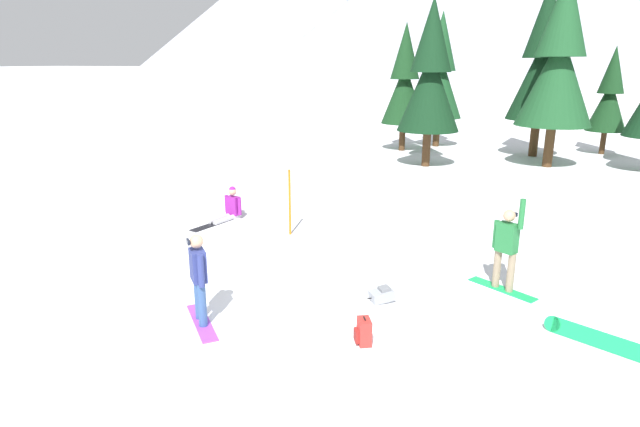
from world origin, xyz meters
The scene contains 15 objects.
ground_plane centered at (0.00, 0.00, 0.00)m, with size 800.00×800.00×0.00m, color white.
snowboarder_foreground centered at (-1.37, -1.26, 0.88)m, with size 1.24×1.33×1.67m.
snowboarder_midground centered at (3.73, 2.03, 0.94)m, with size 1.39×1.03×1.98m.
snowboarder_background centered at (-4.03, 4.73, 0.33)m, with size 0.87×1.81×0.97m.
loose_snowboard_far_spare centered at (5.30, 0.13, 0.14)m, with size 1.75×0.95×0.27m.
backpack_grey centered at (1.50, 0.68, 0.14)m, with size 0.56×0.53×0.30m.
backpack_red centered at (1.57, -1.01, 0.21)m, with size 0.35×0.38×0.47m.
trail_marker_pole centered at (-1.77, 3.97, 0.90)m, with size 0.06×0.06×1.79m, color orange.
pine_tree_leaning centered at (-1.53, 19.00, 3.50)m, with size 2.26×2.26×6.42m.
pine_tree_short centered at (5.43, 16.65, 4.51)m, with size 3.19×3.19×8.27m.
pine_tree_tall centered at (0.29, 15.03, 3.91)m, with size 2.69×2.69×7.17m.
pine_tree_broad centered at (-0.02, 21.04, 3.86)m, with size 2.50×2.50×7.08m.
pine_tree_twin centered at (4.93, 19.35, 4.47)m, with size 2.94×2.94×8.21m.
pine_tree_slender centered at (8.26, 21.15, 2.87)m, with size 1.88×1.88×5.28m.
peak_east_ridge centered at (-91.87, 221.48, 27.02)m, with size 132.65×132.65×51.72m.
Camera 1 is at (3.47, -8.73, 4.54)m, focal length 29.80 mm.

